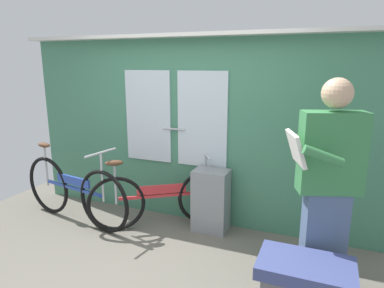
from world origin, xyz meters
name	(u,v)px	position (x,y,z in m)	size (l,w,h in m)	color
ground_plane	(145,269)	(0.00, 0.00, -0.02)	(5.32, 3.94, 0.04)	#666056
train_door_wall	(191,127)	(-0.01, 1.16, 1.15)	(4.32, 0.28, 2.20)	#427F60
bicycle_near_door	(74,191)	(-1.26, 0.53, 0.39)	(1.71, 0.47, 0.95)	black
bicycle_leaning_behind	(161,198)	(-0.24, 0.81, 0.35)	(1.42, 0.98, 0.86)	black
passenger_reading_newspaper	(327,183)	(1.53, 0.32, 0.94)	(0.64, 0.58, 1.78)	slate
trash_bin_by_wall	(211,200)	(0.33, 0.95, 0.36)	(0.39, 0.28, 0.72)	gray
bench_seat_corner	(304,287)	(1.43, -0.09, 0.24)	(0.70, 0.44, 0.45)	#3D477F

